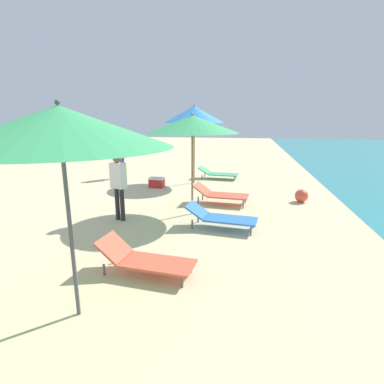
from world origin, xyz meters
name	(u,v)px	position (x,y,z in m)	size (l,w,h in m)	color
umbrella_second	(60,127)	(-0.23, 4.63, 2.41)	(2.56, 2.56, 2.70)	#4C4C51
lounger_second_shoreside	(144,259)	(0.28, 5.80, 0.26)	(1.64, 0.75, 0.57)	#D8593F
umbrella_third	(192,124)	(0.50, 9.07, 2.34)	(2.35, 2.35, 2.62)	olive
lounger_third_shoreside	(220,194)	(1.15, 10.15, 0.31)	(1.64, 0.81, 0.58)	#D8593F
lounger_third_inland	(220,217)	(1.33, 8.10, 0.28)	(1.68, 0.79, 0.55)	blue
umbrella_farthest	(194,115)	(-0.11, 12.95, 2.61)	(2.27, 2.27, 2.97)	olive
lounger_farthest_shoreside	(218,173)	(0.72, 13.92, 0.24)	(1.69, 0.78, 0.50)	#4CA572
person_walking_near	(122,153)	(-3.26, 13.39, 1.04)	(0.25, 0.38, 1.71)	#334CB2
person_walking_mid	(118,180)	(-1.19, 8.26, 1.02)	(0.42, 0.33, 1.67)	#262628
cooler_box	(157,182)	(-1.33, 11.93, 0.18)	(0.56, 0.38, 0.36)	red
beach_ball	(301,196)	(3.56, 10.77, 0.20)	(0.39, 0.39, 0.39)	#E54C38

